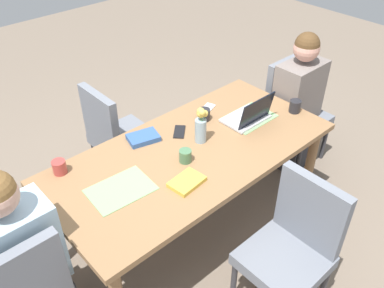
# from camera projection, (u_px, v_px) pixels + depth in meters

# --- Properties ---
(ground_plane) EXTENTS (10.00, 10.00, 0.00)m
(ground_plane) POSITION_uv_depth(u_px,v_px,m) (192.00, 227.00, 3.06)
(ground_plane) COLOR #756656
(dining_table) EXTENTS (1.89, 0.91, 0.73)m
(dining_table) POSITION_uv_depth(u_px,v_px,m) (192.00, 160.00, 2.67)
(dining_table) COLOR olive
(dining_table) RESTS_ON ground_plane
(chair_head_left_left_near) EXTENTS (0.44, 0.44, 0.90)m
(chair_head_left_left_near) POSITION_uv_depth(u_px,v_px,m) (292.00, 107.00, 3.49)
(chair_head_left_left_near) COLOR slate
(chair_head_left_left_near) RESTS_ON ground_plane
(person_head_left_left_near) EXTENTS (0.40, 0.36, 1.19)m
(person_head_left_left_near) POSITION_uv_depth(u_px,v_px,m) (296.00, 110.00, 3.39)
(person_head_left_left_near) COLOR #2D2D33
(person_head_left_left_near) RESTS_ON ground_plane
(person_head_right_left_mid) EXTENTS (0.40, 0.36, 1.19)m
(person_head_right_left_mid) POSITION_uv_depth(u_px,v_px,m) (26.00, 272.00, 2.12)
(person_head_right_left_mid) COLOR #2D2D33
(person_head_right_left_mid) RESTS_ON ground_plane
(chair_near_left_far) EXTENTS (0.44, 0.44, 0.90)m
(chair_near_left_far) POSITION_uv_depth(u_px,v_px,m) (116.00, 134.00, 3.17)
(chair_near_left_far) COLOR slate
(chair_near_left_far) RESTS_ON ground_plane
(chair_far_right_near) EXTENTS (0.44, 0.44, 0.90)m
(chair_far_right_near) POSITION_uv_depth(u_px,v_px,m) (294.00, 243.00, 2.31)
(chair_far_right_near) COLOR slate
(chair_far_right_near) RESTS_ON ground_plane
(flower_vase) EXTENTS (0.09, 0.08, 0.25)m
(flower_vase) POSITION_uv_depth(u_px,v_px,m) (201.00, 125.00, 2.63)
(flower_vase) COLOR #8EA8B7
(flower_vase) RESTS_ON dining_table
(placemat_head_left_left_near) EXTENTS (0.36, 0.26, 0.00)m
(placemat_head_left_left_near) POSITION_uv_depth(u_px,v_px,m) (249.00, 118.00, 2.93)
(placemat_head_left_left_near) COLOR #7FAD70
(placemat_head_left_left_near) RESTS_ON dining_table
(placemat_head_right_left_mid) EXTENTS (0.38, 0.29, 0.00)m
(placemat_head_right_left_mid) POSITION_uv_depth(u_px,v_px,m) (120.00, 189.00, 2.33)
(placemat_head_right_left_mid) COLOR #7FAD70
(placemat_head_right_left_mid) RESTS_ON dining_table
(laptop_head_left_left_near) EXTENTS (0.32, 0.22, 0.21)m
(laptop_head_left_left_near) POSITION_uv_depth(u_px,v_px,m) (249.00, 116.00, 2.87)
(laptop_head_left_left_near) COLOR silver
(laptop_head_left_left_near) RESTS_ON dining_table
(coffee_mug_near_left) EXTENTS (0.08, 0.08, 0.09)m
(coffee_mug_near_left) POSITION_uv_depth(u_px,v_px,m) (59.00, 167.00, 2.42)
(coffee_mug_near_left) COLOR #AD3D38
(coffee_mug_near_left) RESTS_ON dining_table
(coffee_mug_near_right) EXTENTS (0.08, 0.08, 0.09)m
(coffee_mug_near_right) POSITION_uv_depth(u_px,v_px,m) (204.00, 115.00, 2.89)
(coffee_mug_near_right) COLOR #232328
(coffee_mug_near_right) RESTS_ON dining_table
(coffee_mug_centre_left) EXTENTS (0.08, 0.08, 0.09)m
(coffee_mug_centre_left) POSITION_uv_depth(u_px,v_px,m) (295.00, 106.00, 2.97)
(coffee_mug_centre_left) COLOR #232328
(coffee_mug_centre_left) RESTS_ON dining_table
(coffee_mug_centre_right) EXTENTS (0.08, 0.08, 0.08)m
(coffee_mug_centre_right) POSITION_uv_depth(u_px,v_px,m) (185.00, 156.00, 2.51)
(coffee_mug_centre_right) COLOR #47704C
(coffee_mug_centre_right) RESTS_ON dining_table
(book_red_cover) EXTENTS (0.21, 0.16, 0.03)m
(book_red_cover) POSITION_uv_depth(u_px,v_px,m) (187.00, 182.00, 2.36)
(book_red_cover) COLOR gold
(book_red_cover) RESTS_ON dining_table
(book_blue_cover) EXTENTS (0.23, 0.19, 0.04)m
(book_blue_cover) POSITION_uv_depth(u_px,v_px,m) (143.00, 138.00, 2.71)
(book_blue_cover) COLOR #335693
(book_blue_cover) RESTS_ON dining_table
(phone_black) EXTENTS (0.16, 0.16, 0.01)m
(phone_black) POSITION_uv_depth(u_px,v_px,m) (179.00, 132.00, 2.78)
(phone_black) COLOR black
(phone_black) RESTS_ON dining_table
(phone_silver) EXTENTS (0.17, 0.12, 0.01)m
(phone_silver) POSITION_uv_depth(u_px,v_px,m) (207.00, 109.00, 3.02)
(phone_silver) COLOR silver
(phone_silver) RESTS_ON dining_table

